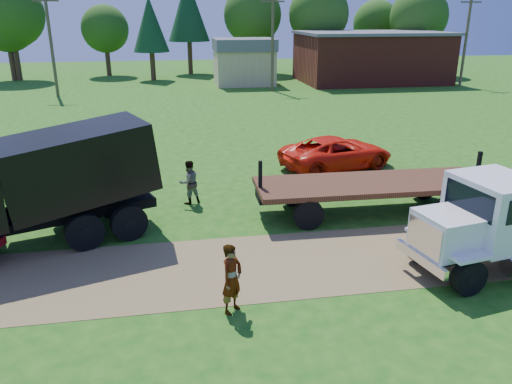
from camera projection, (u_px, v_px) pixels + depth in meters
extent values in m
plane|color=#195111|center=(308.00, 261.00, 15.45)|extent=(140.00, 140.00, 0.00)
cube|color=brown|center=(308.00, 261.00, 15.45)|extent=(120.00, 4.20, 0.01)
cylinder|color=black|center=(469.00, 277.00, 13.50)|extent=(1.06, 0.50, 1.02)
cylinder|color=black|center=(469.00, 277.00, 13.50)|extent=(0.41, 0.40, 0.36)
cylinder|color=black|center=(422.00, 247.00, 15.25)|extent=(1.06, 0.50, 1.02)
cylinder|color=black|center=(422.00, 247.00, 15.25)|extent=(0.41, 0.40, 0.36)
cube|color=silver|center=(450.00, 232.00, 14.07)|extent=(1.92, 1.85, 1.11)
cube|color=silver|center=(425.00, 237.00, 13.82)|extent=(0.32, 1.38, 0.93)
cube|color=silver|center=(421.00, 259.00, 14.03)|extent=(0.52, 2.12, 0.28)
cube|color=silver|center=(493.00, 210.00, 14.39)|extent=(2.31, 2.54, 1.95)
cube|color=black|center=(469.00, 200.00, 13.94)|extent=(0.37, 1.83, 0.79)
cube|color=black|center=(468.00, 184.00, 15.24)|extent=(1.38, 0.28, 0.70)
cube|color=silver|center=(472.00, 258.00, 13.29)|extent=(1.17, 0.61, 0.09)
cube|color=silver|center=(424.00, 229.00, 15.05)|extent=(1.17, 0.61, 0.09)
cylinder|color=silver|center=(510.00, 192.00, 15.11)|extent=(0.15, 0.15, 4.27)
cube|color=black|center=(18.00, 223.00, 16.04)|extent=(8.77, 4.31, 0.34)
cylinder|color=black|center=(84.00, 232.00, 16.06)|extent=(1.29, 0.81, 1.23)
cylinder|color=black|center=(84.00, 232.00, 16.06)|extent=(0.55, 0.54, 0.43)
cylinder|color=black|center=(69.00, 208.00, 17.95)|extent=(1.29, 0.81, 1.23)
cylinder|color=black|center=(69.00, 208.00, 17.95)|extent=(0.55, 0.54, 0.43)
cylinder|color=black|center=(129.00, 222.00, 16.76)|extent=(1.29, 0.81, 1.23)
cylinder|color=black|center=(129.00, 222.00, 16.76)|extent=(0.55, 0.54, 0.43)
cylinder|color=black|center=(109.00, 201.00, 18.66)|extent=(1.29, 0.81, 1.23)
cylinder|color=black|center=(109.00, 201.00, 18.66)|extent=(0.55, 0.54, 0.43)
cube|color=black|center=(76.00, 165.00, 16.46)|extent=(5.56, 4.30, 2.72)
imported|color=red|center=(337.00, 153.00, 24.43)|extent=(6.19, 4.17, 1.57)
cube|color=#3A1C12|center=(372.00, 184.00, 18.85)|extent=(8.83, 2.82, 0.20)
cube|color=black|center=(371.00, 191.00, 18.95)|extent=(8.80, 1.28, 0.27)
cylinder|color=black|center=(308.00, 214.00, 17.60)|extent=(1.10, 0.35, 1.10)
cylinder|color=black|center=(294.00, 192.00, 19.74)|extent=(1.10, 0.35, 1.10)
cylinder|color=black|center=(453.00, 206.00, 18.37)|extent=(1.10, 0.35, 1.10)
cylinder|color=black|center=(424.00, 186.00, 20.51)|extent=(1.10, 0.35, 1.10)
cube|color=black|center=(260.00, 175.00, 18.07)|extent=(0.13, 0.13, 1.10)
cube|color=black|center=(479.00, 165.00, 19.26)|extent=(0.13, 0.13, 1.10)
imported|color=#999999|center=(232.00, 279.00, 12.58)|extent=(0.80, 0.81, 1.88)
imported|color=#999999|center=(189.00, 182.00, 19.86)|extent=(1.06, 0.97, 1.78)
cube|color=maroon|center=(370.00, 58.00, 54.55)|extent=(15.00, 10.00, 5.00)
cube|color=#5A5A5F|center=(372.00, 33.00, 53.64)|extent=(15.40, 10.40, 0.30)
cube|color=tan|center=(244.00, 67.00, 52.55)|extent=(6.00, 5.00, 3.60)
cube|color=#5A5A5F|center=(244.00, 44.00, 51.76)|extent=(6.20, 5.40, 1.20)
cylinder|color=#4B3F2A|center=(51.00, 45.00, 44.11)|extent=(0.28, 0.28, 9.00)
cube|color=#4B3F2A|center=(45.00, 1.00, 42.86)|extent=(2.20, 0.14, 0.14)
cylinder|color=#4B3F2A|center=(273.00, 43.00, 47.31)|extent=(0.28, 0.28, 9.00)
cube|color=#4B3F2A|center=(273.00, 1.00, 46.05)|extent=(2.20, 0.14, 0.14)
cylinder|color=#4B3F2A|center=(466.00, 41.00, 50.51)|extent=(0.28, 0.28, 9.00)
cube|color=#4B3F2A|center=(471.00, 2.00, 49.25)|extent=(2.20, 0.14, 0.14)
cylinder|color=#382416|center=(18.00, 63.00, 55.78)|extent=(0.56, 0.56, 3.83)
sphere|color=#214912|center=(10.00, 14.00, 54.02)|extent=(7.22, 7.22, 7.22)
cylinder|color=#382416|center=(108.00, 63.00, 60.10)|extent=(0.56, 0.56, 2.91)
sphere|color=#214912|center=(105.00, 29.00, 58.76)|extent=(5.49, 5.49, 5.49)
cylinder|color=#382416|center=(190.00, 57.00, 61.57)|extent=(0.56, 0.56, 3.98)
cone|color=black|center=(188.00, 9.00, 59.65)|extent=(5.00, 5.00, 7.39)
cylinder|color=#382416|center=(253.00, 58.00, 62.49)|extent=(0.56, 0.56, 3.73)
sphere|color=#214912|center=(253.00, 15.00, 60.77)|extent=(7.04, 7.04, 7.04)
cylinder|color=#382416|center=(317.00, 58.00, 61.32)|extent=(0.56, 0.56, 3.78)
sphere|color=#214912|center=(319.00, 14.00, 59.57)|extent=(7.14, 7.14, 7.14)
cylinder|color=#382416|center=(414.00, 59.00, 61.45)|extent=(0.56, 0.56, 3.64)
sphere|color=#214912|center=(419.00, 16.00, 59.77)|extent=(6.87, 6.87, 6.87)
cylinder|color=#382416|center=(153.00, 66.00, 56.04)|extent=(0.56, 0.56, 3.14)
cone|color=black|center=(150.00, 24.00, 54.53)|extent=(3.95, 3.95, 5.83)
cylinder|color=#382416|center=(373.00, 57.00, 67.06)|extent=(0.56, 0.56, 3.17)
sphere|color=#214912|center=(376.00, 23.00, 65.60)|extent=(5.97, 5.97, 5.97)
cylinder|color=#382416|center=(13.00, 65.00, 55.80)|extent=(0.56, 0.56, 3.35)
sphere|color=#214912|center=(6.00, 22.00, 54.26)|extent=(6.31, 6.31, 6.31)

